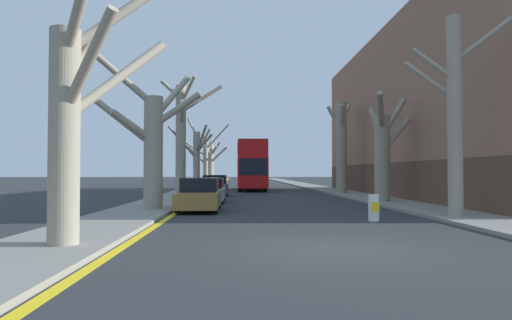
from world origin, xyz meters
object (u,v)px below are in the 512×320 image
object	(u,v)px
street_tree_right_2	(341,144)
parked_car_2	(215,186)
street_tree_left_4	(206,161)
parked_car_1	(208,191)
street_tree_left_0	(75,113)
double_decker_bus	(251,163)
street_tree_left_5	(211,161)
street_tree_right_0	(454,111)
street_tree_right_1	(383,152)
parked_car_0	(200,195)
traffic_bollard	(374,208)
street_tree_left_1	(151,140)
street_tree_left_2	(182,136)
street_tree_left_3	(196,156)

from	to	relation	value
street_tree_right_2	parked_car_2	distance (m)	10.40
street_tree_left_4	parked_car_1	world-z (taller)	street_tree_left_4
street_tree_left_0	double_decker_bus	bearing A→B (deg)	81.76
street_tree_left_5	street_tree_right_2	world-z (taller)	street_tree_right_2
street_tree_left_0	parked_car_2	xyz separation A→B (m)	(1.87, 22.40, -2.30)
street_tree_right_0	parked_car_2	world-z (taller)	street_tree_right_0
street_tree_right_0	street_tree_right_1	world-z (taller)	street_tree_right_0
street_tree_right_0	street_tree_right_1	size ratio (longest dim) A/B	1.28
parked_car_0	street_tree_right_2	bearing A→B (deg)	56.83
street_tree_left_4	double_decker_bus	bearing A→B (deg)	-54.74
street_tree_right_0	parked_car_0	xyz separation A→B (m)	(-9.55, 4.03, -3.25)
double_decker_bus	street_tree_right_2	bearing A→B (deg)	-49.52
parked_car_0	double_decker_bus	bearing A→B (deg)	82.77
street_tree_right_0	traffic_bollard	size ratio (longest dim) A/B	8.02
street_tree_right_0	street_tree_right_2	size ratio (longest dim) A/B	1.00
street_tree_right_2	parked_car_0	bearing A→B (deg)	-123.17
double_decker_bus	street_tree_left_1	bearing A→B (deg)	-102.31
street_tree_right_1	double_decker_bus	world-z (taller)	street_tree_right_1
street_tree_right_1	street_tree_right_2	size ratio (longest dim) A/B	0.79
street_tree_left_2	parked_car_0	distance (m)	10.64
street_tree_right_1	traffic_bollard	xyz separation A→B (m)	(-3.25, -9.16, -2.36)
traffic_bollard	street_tree_right_2	bearing A→B (deg)	80.52
street_tree_left_0	traffic_bollard	size ratio (longest dim) A/B	7.24
street_tree_left_0	street_tree_left_2	xyz separation A→B (m)	(-0.19, 19.96, 1.08)
street_tree_left_4	street_tree_left_5	bearing A→B (deg)	90.22
street_tree_left_0	double_decker_bus	size ratio (longest dim) A/B	0.61
street_tree_left_3	traffic_bollard	bearing A→B (deg)	-70.39
double_decker_bus	street_tree_left_0	bearing A→B (deg)	-98.24
street_tree_right_2	street_tree_right_0	bearing A→B (deg)	-90.23
street_tree_left_3	street_tree_left_2	bearing A→B (deg)	-90.70
street_tree_left_2	street_tree_left_4	bearing A→B (deg)	89.55
street_tree_left_0	traffic_bollard	bearing A→B (deg)	33.53
street_tree_left_2	double_decker_bus	world-z (taller)	street_tree_left_2
street_tree_left_4	street_tree_right_2	bearing A→B (deg)	-51.83
street_tree_right_2	traffic_bollard	world-z (taller)	street_tree_right_2
street_tree_right_0	parked_car_0	distance (m)	10.86
street_tree_left_1	traffic_bollard	xyz separation A→B (m)	(8.50, -4.43, -2.62)
street_tree_left_1	parked_car_1	bearing A→B (deg)	70.03
street_tree_left_1	double_decker_bus	size ratio (longest dim) A/B	0.63
street_tree_left_4	street_tree_right_1	xyz separation A→B (m)	(11.55, -24.85, -0.04)
street_tree_left_4	traffic_bollard	world-z (taller)	street_tree_left_4
street_tree_right_0	street_tree_right_2	world-z (taller)	street_tree_right_0
street_tree_left_1	street_tree_left_4	bearing A→B (deg)	89.61
street_tree_left_4	traffic_bollard	distance (m)	35.09
street_tree_left_1	street_tree_right_0	distance (m)	12.30
traffic_bollard	double_decker_bus	bearing A→B (deg)	97.36
street_tree_left_2	double_decker_bus	size ratio (longest dim) A/B	0.73
street_tree_left_1	street_tree_right_1	size ratio (longest dim) A/B	1.18
street_tree_left_4	street_tree_right_1	bearing A→B (deg)	-65.07
street_tree_right_2	street_tree_right_1	bearing A→B (deg)	-89.88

